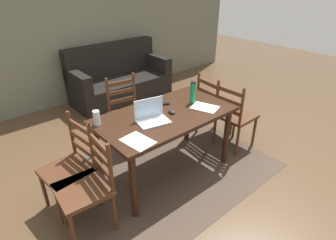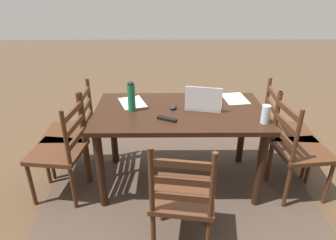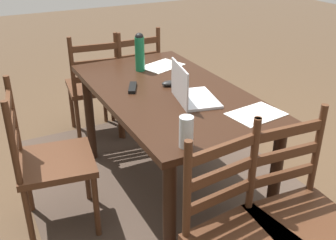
{
  "view_description": "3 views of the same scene",
  "coord_description": "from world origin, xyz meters",
  "px_view_note": "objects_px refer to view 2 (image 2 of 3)",
  "views": [
    {
      "loc": [
        -1.71,
        -2.05,
        2.13
      ],
      "look_at": [
        0.04,
        -0.0,
        0.68
      ],
      "focal_mm": 29.4,
      "sensor_mm": 36.0,
      "label": 1
    },
    {
      "loc": [
        0.12,
        2.44,
        1.88
      ],
      "look_at": [
        0.11,
        0.01,
        0.68
      ],
      "focal_mm": 32.07,
      "sensor_mm": 36.0,
      "label": 2
    },
    {
      "loc": [
        -2.1,
        1.08,
        1.72
      ],
      "look_at": [
        -0.08,
        0.04,
        0.6
      ],
      "focal_mm": 42.73,
      "sensor_mm": 36.0,
      "label": 3
    }
  ],
  "objects_px": {
    "chair_left_near": "(284,131)",
    "drinking_glass": "(266,114)",
    "chair_left_far": "(298,150)",
    "computer_mouse": "(173,107)",
    "chair_right_near": "(72,132)",
    "laptop": "(204,103)",
    "chair_far_head": "(183,197)",
    "tv_remote": "(167,119)",
    "chair_right_far": "(62,151)",
    "dining_table": "(180,121)",
    "water_bottle": "(131,96)"
  },
  "relations": [
    {
      "from": "chair_left_near",
      "to": "drinking_glass",
      "type": "height_order",
      "value": "chair_left_near"
    },
    {
      "from": "chair_left_far",
      "to": "computer_mouse",
      "type": "bearing_deg",
      "value": -10.74
    },
    {
      "from": "chair_right_near",
      "to": "laptop",
      "type": "relative_size",
      "value": 2.64
    },
    {
      "from": "chair_far_head",
      "to": "tv_remote",
      "type": "height_order",
      "value": "chair_far_head"
    },
    {
      "from": "chair_right_near",
      "to": "chair_right_far",
      "type": "xyz_separation_m",
      "value": [
        0.0,
        0.34,
        0.0
      ]
    },
    {
      "from": "chair_right_far",
      "to": "laptop",
      "type": "height_order",
      "value": "laptop"
    },
    {
      "from": "dining_table",
      "to": "chair_right_far",
      "type": "xyz_separation_m",
      "value": [
        1.05,
        0.17,
        -0.21
      ]
    },
    {
      "from": "chair_right_far",
      "to": "drinking_glass",
      "type": "bearing_deg",
      "value": 177.28
    },
    {
      "from": "dining_table",
      "to": "chair_left_near",
      "type": "relative_size",
      "value": 1.6
    },
    {
      "from": "chair_left_near",
      "to": "tv_remote",
      "type": "relative_size",
      "value": 5.59
    },
    {
      "from": "chair_far_head",
      "to": "chair_left_near",
      "type": "distance_m",
      "value": 1.43
    },
    {
      "from": "laptop",
      "to": "chair_far_head",
      "type": "bearing_deg",
      "value": 75.09
    },
    {
      "from": "water_bottle",
      "to": "chair_far_head",
      "type": "bearing_deg",
      "value": 118.07
    },
    {
      "from": "chair_far_head",
      "to": "chair_right_far",
      "type": "height_order",
      "value": "same"
    },
    {
      "from": "chair_far_head",
      "to": "laptop",
      "type": "bearing_deg",
      "value": -104.91
    },
    {
      "from": "chair_left_near",
      "to": "computer_mouse",
      "type": "bearing_deg",
      "value": 6.96
    },
    {
      "from": "chair_right_near",
      "to": "dining_table",
      "type": "bearing_deg",
      "value": 170.81
    },
    {
      "from": "chair_left_far",
      "to": "water_bottle",
      "type": "height_order",
      "value": "water_bottle"
    },
    {
      "from": "chair_right_near",
      "to": "chair_right_far",
      "type": "bearing_deg",
      "value": 89.95
    },
    {
      "from": "chair_right_near",
      "to": "chair_right_far",
      "type": "relative_size",
      "value": 1.0
    },
    {
      "from": "chair_right_near",
      "to": "chair_left_near",
      "type": "bearing_deg",
      "value": -179.94
    },
    {
      "from": "computer_mouse",
      "to": "chair_right_far",
      "type": "bearing_deg",
      "value": 18.41
    },
    {
      "from": "laptop",
      "to": "chair_right_far",
      "type": "bearing_deg",
      "value": 9.12
    },
    {
      "from": "chair_left_near",
      "to": "laptop",
      "type": "height_order",
      "value": "laptop"
    },
    {
      "from": "water_bottle",
      "to": "tv_remote",
      "type": "bearing_deg",
      "value": 148.57
    },
    {
      "from": "chair_left_far",
      "to": "chair_right_far",
      "type": "xyz_separation_m",
      "value": [
        2.1,
        0.0,
        0.0
      ]
    },
    {
      "from": "dining_table",
      "to": "chair_right_near",
      "type": "relative_size",
      "value": 1.6
    },
    {
      "from": "laptop",
      "to": "water_bottle",
      "type": "distance_m",
      "value": 0.64
    },
    {
      "from": "chair_far_head",
      "to": "water_bottle",
      "type": "distance_m",
      "value": 1.0
    },
    {
      "from": "chair_far_head",
      "to": "drinking_glass",
      "type": "distance_m",
      "value": 0.95
    },
    {
      "from": "chair_left_near",
      "to": "laptop",
      "type": "relative_size",
      "value": 2.64
    },
    {
      "from": "chair_far_head",
      "to": "chair_left_near",
      "type": "xyz_separation_m",
      "value": [
        -1.05,
        -0.96,
        0.0
      ]
    },
    {
      "from": "chair_left_far",
      "to": "computer_mouse",
      "type": "distance_m",
      "value": 1.17
    },
    {
      "from": "chair_left_far",
      "to": "chair_right_far",
      "type": "bearing_deg",
      "value": 0.01
    },
    {
      "from": "chair_right_near",
      "to": "drinking_glass",
      "type": "xyz_separation_m",
      "value": [
        -1.73,
        0.43,
        0.39
      ]
    },
    {
      "from": "dining_table",
      "to": "laptop",
      "type": "distance_m",
      "value": 0.27
    },
    {
      "from": "dining_table",
      "to": "chair_right_far",
      "type": "distance_m",
      "value": 1.08
    },
    {
      "from": "computer_mouse",
      "to": "drinking_glass",
      "type": "bearing_deg",
      "value": 164.79
    },
    {
      "from": "laptop",
      "to": "computer_mouse",
      "type": "bearing_deg",
      "value": -1.69
    },
    {
      "from": "chair_left_far",
      "to": "water_bottle",
      "type": "distance_m",
      "value": 1.55
    },
    {
      "from": "chair_left_far",
      "to": "tv_remote",
      "type": "distance_m",
      "value": 1.21
    },
    {
      "from": "laptop",
      "to": "tv_remote",
      "type": "xyz_separation_m",
      "value": [
        0.33,
        0.23,
        -0.05
      ]
    },
    {
      "from": "drinking_glass",
      "to": "computer_mouse",
      "type": "xyz_separation_m",
      "value": [
        0.74,
        -0.29,
        -0.06
      ]
    },
    {
      "from": "chair_left_far",
      "to": "laptop",
      "type": "height_order",
      "value": "laptop"
    },
    {
      "from": "chair_left_near",
      "to": "chair_right_far",
      "type": "xyz_separation_m",
      "value": [
        2.1,
        0.35,
        0.0
      ]
    },
    {
      "from": "dining_table",
      "to": "chair_left_far",
      "type": "bearing_deg",
      "value": 170.61
    },
    {
      "from": "dining_table",
      "to": "tv_remote",
      "type": "height_order",
      "value": "tv_remote"
    },
    {
      "from": "chair_left_far",
      "to": "chair_far_head",
      "type": "height_order",
      "value": "same"
    },
    {
      "from": "chair_left_near",
      "to": "chair_right_far",
      "type": "height_order",
      "value": "same"
    },
    {
      "from": "dining_table",
      "to": "chair_right_near",
      "type": "distance_m",
      "value": 1.08
    }
  ]
}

